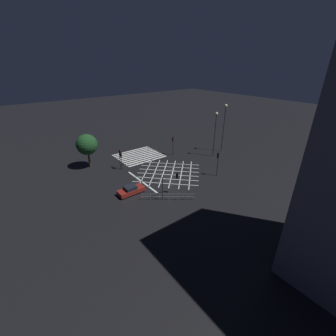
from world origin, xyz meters
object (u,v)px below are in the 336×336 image
at_px(traffic_light_se_main, 120,155).
at_px(street_lamp_east, 216,124).
at_px(street_lamp_west, 225,116).
at_px(waiting_car, 131,190).
at_px(traffic_light_sw_main, 173,142).
at_px(traffic_light_nw_cross, 218,160).
at_px(traffic_light_se_cross, 121,157).
at_px(street_tree_near, 87,145).
at_px(traffic_light_ne_main, 171,180).

xyz_separation_m(traffic_light_se_main, street_lamp_east, (-18.42, 6.25, 4.28)).
distance_m(street_lamp_west, waiting_car, 26.20).
bearing_deg(traffic_light_sw_main, street_lamp_west, 153.99).
relative_size(traffic_light_se_main, traffic_light_nw_cross, 0.86).
relative_size(traffic_light_se_main, traffic_light_sw_main, 0.93).
distance_m(traffic_light_sw_main, waiting_car, 17.27).
bearing_deg(traffic_light_nw_cross, traffic_light_se_cross, 44.80).
xyz_separation_m(traffic_light_sw_main, street_tree_near, (16.37, -4.66, 1.65)).
relative_size(traffic_light_nw_cross, street_lamp_west, 0.42).
height_order(traffic_light_ne_main, street_lamp_west, street_lamp_west).
xyz_separation_m(traffic_light_ne_main, street_tree_near, (5.94, -17.44, 1.79)).
xyz_separation_m(traffic_light_sw_main, street_lamp_east, (-6.44, 5.75, 4.08)).
xyz_separation_m(street_lamp_east, waiting_car, (21.29, 2.78, -6.33)).
bearing_deg(street_lamp_west, street_tree_near, -19.92).
bearing_deg(street_tree_near, traffic_light_se_cross, 131.27).
relative_size(traffic_light_se_main, street_tree_near, 0.58).
xyz_separation_m(street_tree_near, waiting_car, (-1.52, 13.19, -3.89)).
bearing_deg(traffic_light_sw_main, traffic_light_nw_cross, 90.03).
distance_m(traffic_light_nw_cross, street_lamp_east, 10.02).
relative_size(traffic_light_se_cross, traffic_light_sw_main, 0.88).
relative_size(street_tree_near, waiting_car, 1.58).
relative_size(traffic_light_sw_main, street_lamp_east, 0.43).
relative_size(traffic_light_se_cross, traffic_light_ne_main, 0.96).
xyz_separation_m(traffic_light_se_cross, waiting_car, (2.74, 8.34, -1.91)).
height_order(traffic_light_ne_main, street_tree_near, street_tree_near).
bearing_deg(traffic_light_se_main, waiting_car, -107.59).
distance_m(traffic_light_ne_main, street_lamp_east, 18.76).
bearing_deg(traffic_light_nw_cross, waiting_car, 75.43).
xyz_separation_m(traffic_light_ne_main, waiting_car, (4.41, -4.25, -2.10)).
bearing_deg(street_lamp_west, street_lamp_east, 12.69).
height_order(traffic_light_ne_main, traffic_light_nw_cross, traffic_light_nw_cross).
height_order(traffic_light_se_main, traffic_light_nw_cross, traffic_light_nw_cross).
bearing_deg(waiting_car, traffic_light_se_main, 72.41).
xyz_separation_m(traffic_light_ne_main, street_lamp_west, (-20.53, -7.85, 5.07)).
bearing_deg(traffic_light_sw_main, traffic_light_se_main, -2.42).
relative_size(traffic_light_nw_cross, waiting_car, 1.06).
bearing_deg(waiting_car, street_lamp_east, 7.45).
distance_m(traffic_light_se_main, waiting_car, 9.70).
bearing_deg(street_tree_near, traffic_light_nw_cross, 133.84).
height_order(traffic_light_se_cross, street_lamp_west, street_lamp_west).
bearing_deg(waiting_car, traffic_light_ne_main, -43.91).
relative_size(traffic_light_nw_cross, street_lamp_east, 0.47).
distance_m(traffic_light_ne_main, traffic_light_nw_cross, 10.45).
distance_m(traffic_light_nw_cross, waiting_car, 15.54).
xyz_separation_m(traffic_light_se_cross, street_lamp_west, (-22.20, 4.73, 5.26)).
height_order(traffic_light_se_cross, street_lamp_east, street_lamp_east).
height_order(street_lamp_east, waiting_car, street_lamp_east).
xyz_separation_m(traffic_light_se_cross, street_tree_near, (4.26, -4.86, 1.99)).
distance_m(traffic_light_ne_main, traffic_light_sw_main, 16.50).
distance_m(traffic_light_se_cross, traffic_light_ne_main, 12.70).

